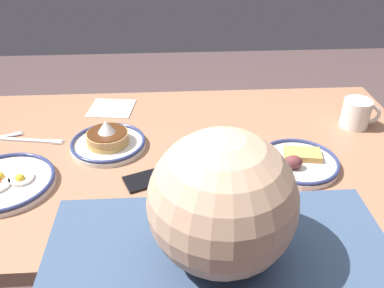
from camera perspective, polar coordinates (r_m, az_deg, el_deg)
The scene contains 9 objects.
dining_table at distance 1.28m, azimuth -0.21°, elevation -5.38°, with size 1.41×0.86×0.76m.
plate_near_main at distance 1.25m, azimuth -11.68°, elevation 0.42°, with size 0.23×0.23×0.09m.
plate_center_pancakes at distance 1.19m, azimuth 14.60°, elevation -2.43°, with size 0.23×0.23×0.05m.
plate_far_companion at distance 1.18m, azimuth -24.74°, elevation -4.91°, with size 0.26×0.26×0.04m.
coffee_mug at distance 1.43m, azimuth 22.08°, elevation 4.03°, with size 0.12×0.09×0.09m.
drinking_glass at distance 0.98m, azimuth 1.78°, elevation -5.84°, with size 0.07×0.07×0.15m.
cell_phone at distance 1.11m, azimuth -5.70°, elevation -4.81°, with size 0.14×0.07×0.01m, color black.
paper_napkin at distance 1.49m, azimuth -11.18°, elevation 4.93°, with size 0.15×0.14×0.00m, color white.
fork_near at distance 1.36m, azimuth -21.42°, elevation 0.46°, with size 0.20×0.05×0.01m.
Camera 1 is at (0.06, 1.01, 1.43)m, focal length 38.11 mm.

